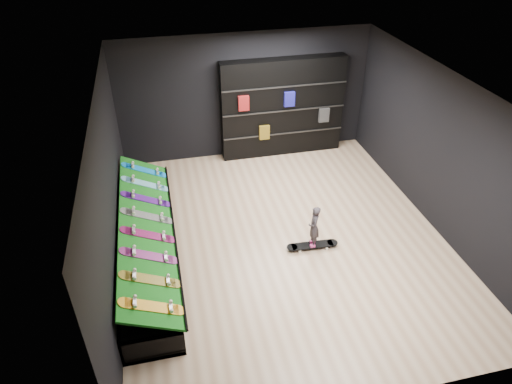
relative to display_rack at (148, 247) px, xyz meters
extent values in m
cube|color=#CDAD8B|center=(2.55, 0.00, -0.25)|extent=(6.00, 7.00, 0.01)
cube|color=white|center=(2.55, 0.00, 2.75)|extent=(6.00, 7.00, 0.01)
cube|color=black|center=(2.55, 3.50, 1.25)|extent=(6.00, 0.02, 3.00)
cube|color=black|center=(2.55, -3.50, 1.25)|extent=(6.00, 0.02, 3.00)
cube|color=black|center=(-0.45, 0.00, 1.25)|extent=(0.02, 7.00, 3.00)
cube|color=black|center=(5.55, 0.00, 1.25)|extent=(0.02, 7.00, 3.00)
cube|color=#0D560F|center=(0.05, 0.00, 0.46)|extent=(0.92, 4.50, 0.46)
cube|color=black|center=(3.43, 3.32, 0.95)|extent=(2.99, 0.35, 2.39)
imported|color=black|center=(2.99, -0.43, 0.09)|extent=(0.18, 0.22, 0.50)
camera|label=1|loc=(0.49, -6.53, 5.40)|focal=32.00mm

